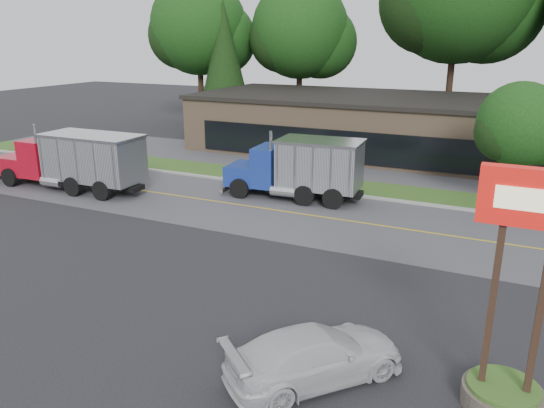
{
  "coord_description": "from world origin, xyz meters",
  "views": [
    {
      "loc": [
        10.09,
        -14.68,
        8.58
      ],
      "look_at": [
        0.89,
        4.76,
        1.8
      ],
      "focal_mm": 35.0,
      "sensor_mm": 36.0,
      "label": 1
    }
  ],
  "objects_px": {
    "bilo_sign": "(512,333)",
    "dump_truck_blue": "(301,167)",
    "dump_truck_red": "(75,159)",
    "rally_car": "(315,355)"
  },
  "relations": [
    {
      "from": "dump_truck_red",
      "to": "rally_car",
      "type": "distance_m",
      "value": 22.06
    },
    {
      "from": "bilo_sign",
      "to": "dump_truck_blue",
      "type": "distance_m",
      "value": 17.84
    },
    {
      "from": "rally_car",
      "to": "dump_truck_blue",
      "type": "bearing_deg",
      "value": -25.81
    },
    {
      "from": "bilo_sign",
      "to": "rally_car",
      "type": "distance_m",
      "value": 4.78
    },
    {
      "from": "bilo_sign",
      "to": "dump_truck_red",
      "type": "distance_m",
      "value": 25.66
    },
    {
      "from": "dump_truck_red",
      "to": "rally_car",
      "type": "relative_size",
      "value": 2.07
    },
    {
      "from": "dump_truck_red",
      "to": "rally_car",
      "type": "xyz_separation_m",
      "value": [
        19.08,
        -11.02,
        -1.11
      ]
    },
    {
      "from": "dump_truck_blue",
      "to": "rally_car",
      "type": "bearing_deg",
      "value": 109.73
    },
    {
      "from": "dump_truck_blue",
      "to": "bilo_sign",
      "type": "bearing_deg",
      "value": 124.28
    },
    {
      "from": "bilo_sign",
      "to": "dump_truck_blue",
      "type": "bearing_deg",
      "value": 128.21
    }
  ]
}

